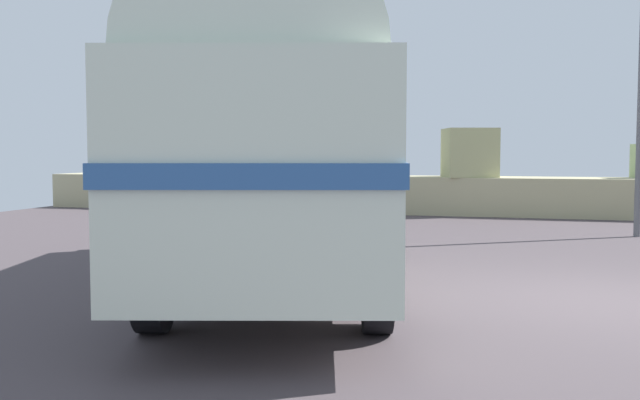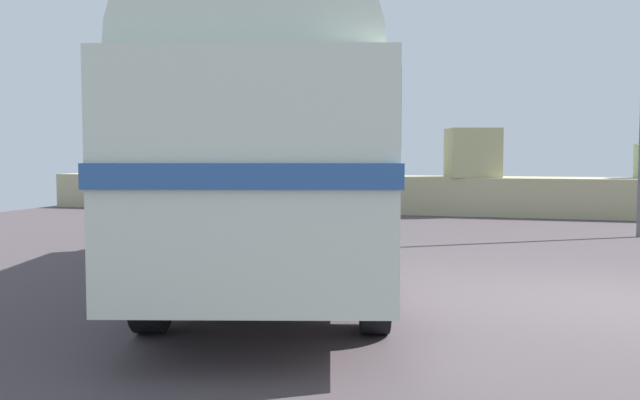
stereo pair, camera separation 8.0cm
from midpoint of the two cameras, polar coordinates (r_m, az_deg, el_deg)
ground at (r=9.23m, az=22.48°, el=-7.65°), size 32.00×26.00×0.02m
breakwater at (r=20.83m, az=17.73°, el=0.63°), size 31.36×1.96×2.49m
vintage_coach at (r=9.53m, az=-2.95°, el=5.32°), size 4.55×8.91×3.70m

